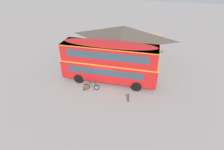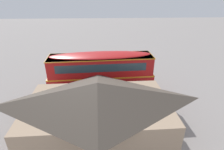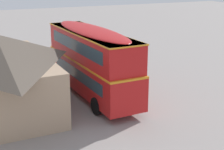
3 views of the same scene
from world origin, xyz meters
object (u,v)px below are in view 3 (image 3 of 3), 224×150
object	(u,v)px
water_bottle_green_metal	(129,93)
water_bottle_clear_plastic	(139,100)
kerb_bollard	(114,73)
touring_bicycle	(129,92)
double_decker_bus	(92,59)
backpack_on_ground	(138,95)

from	to	relation	value
water_bottle_green_metal	water_bottle_clear_plastic	bearing A→B (deg)	-178.80
kerb_bollard	touring_bicycle	bearing A→B (deg)	169.13
kerb_bollard	water_bottle_green_metal	bearing A→B (deg)	170.80
touring_bicycle	water_bottle_clear_plastic	world-z (taller)	touring_bicycle
double_decker_bus	water_bottle_clear_plastic	xyz separation A→B (m)	(-2.51, -2.44, -2.53)
double_decker_bus	touring_bicycle	size ratio (longest dim) A/B	6.08
touring_bicycle	water_bottle_green_metal	size ratio (longest dim) A/B	7.85
kerb_bollard	water_bottle_clear_plastic	bearing A→B (deg)	173.62
double_decker_bus	backpack_on_ground	xyz separation A→B (m)	(-2.06, -2.56, -2.37)
double_decker_bus	kerb_bollard	bearing A→B (deg)	-46.42
kerb_bollard	backpack_on_ground	bearing A→B (deg)	174.36
double_decker_bus	water_bottle_clear_plastic	distance (m)	4.32
backpack_on_ground	double_decker_bus	bearing A→B (deg)	51.14
double_decker_bus	backpack_on_ground	bearing A→B (deg)	-128.86
backpack_on_ground	kerb_bollard	world-z (taller)	kerb_bollard
touring_bicycle	kerb_bollard	size ratio (longest dim) A/B	1.83
touring_bicycle	water_bottle_green_metal	bearing A→B (deg)	-26.84
touring_bicycle	water_bottle_clear_plastic	distance (m)	1.15
water_bottle_clear_plastic	kerb_bollard	world-z (taller)	kerb_bollard
water_bottle_clear_plastic	kerb_bollard	bearing A→B (deg)	-6.38
touring_bicycle	backpack_on_ground	size ratio (longest dim) A/B	3.32
water_bottle_clear_plastic	backpack_on_ground	bearing A→B (deg)	-14.54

